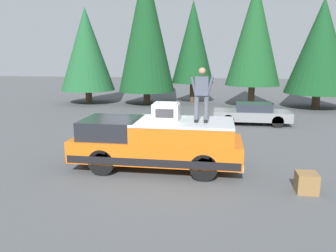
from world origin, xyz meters
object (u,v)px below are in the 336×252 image
at_px(pickup_truck, 157,143).
at_px(person_on_truck_bed, 202,93).
at_px(compressor_unit, 166,111).
at_px(wooden_crate, 307,183).
at_px(parked_car_grey, 252,114).

height_order(pickup_truck, person_on_truck_bed, person_on_truck_bed).
bearing_deg(compressor_unit, wooden_crate, -108.90).
relative_size(pickup_truck, wooden_crate, 9.89).
bearing_deg(parked_car_grey, wooden_crate, -176.06).
distance_m(pickup_truck, parked_car_grey, 8.82).
bearing_deg(wooden_crate, pickup_truck, 73.30).
relative_size(pickup_truck, parked_car_grey, 1.35).
relative_size(person_on_truck_bed, wooden_crate, 3.02).
distance_m(parked_car_grey, wooden_crate, 9.31).
distance_m(compressor_unit, parked_car_grey, 8.72).
height_order(pickup_truck, parked_car_grey, pickup_truck).
bearing_deg(parked_car_grey, compressor_unit, 156.02).
height_order(compressor_unit, parked_car_grey, compressor_unit).
height_order(pickup_truck, wooden_crate, pickup_truck).
bearing_deg(pickup_truck, wooden_crate, -106.70).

